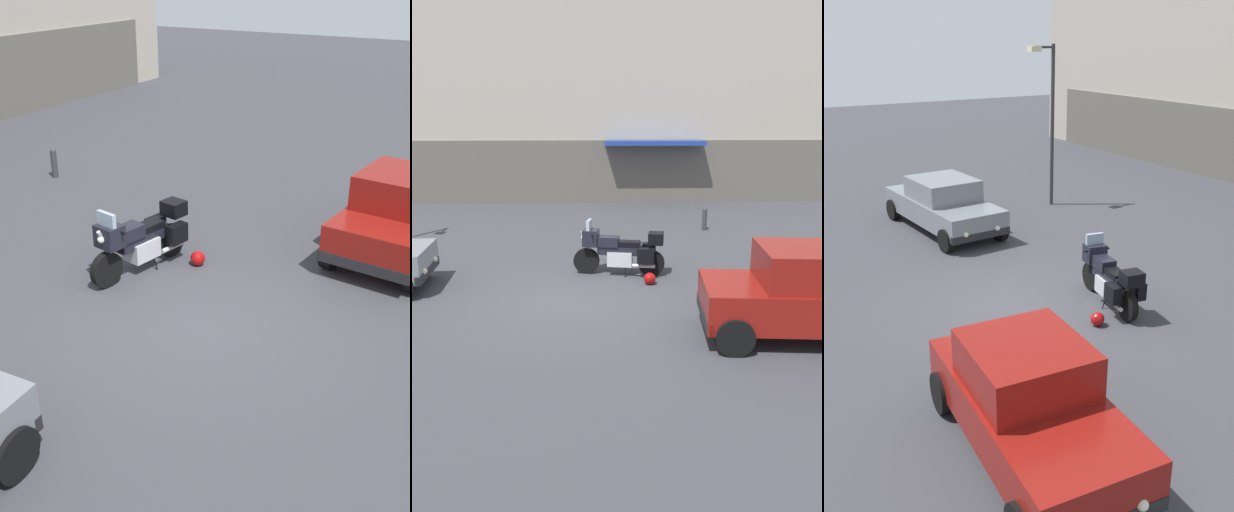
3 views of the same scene
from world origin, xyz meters
TOP-DOWN VIEW (x-y plane):
  - ground_plane at (0.00, 0.00)m, footprint 80.00×80.00m
  - motorcycle at (1.12, 1.83)m, footprint 2.25×0.96m
  - helmet at (1.76, 1.03)m, footprint 0.28×0.28m
  - car_hatchback_near at (4.23, -2.05)m, footprint 3.98×2.11m
  - bollard_curbside at (4.29, 6.89)m, footprint 0.16×0.16m

SIDE VIEW (x-z plane):
  - ground_plane at x=0.00m, z-range 0.00..0.00m
  - helmet at x=1.76m, z-range 0.00..0.28m
  - bollard_curbside at x=4.29m, z-range 0.03..0.81m
  - motorcycle at x=1.12m, z-range -0.06..1.30m
  - car_hatchback_near at x=4.23m, z-range -0.01..1.63m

